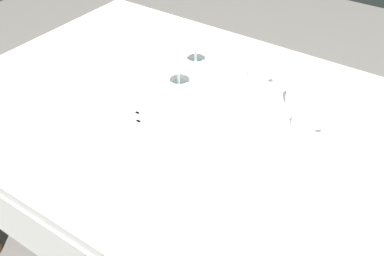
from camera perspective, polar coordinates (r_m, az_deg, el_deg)
The scene contains 14 objects.
dining_table at distance 1.43m, azimuth 3.24°, elevation -1.95°, with size 1.80×1.11×0.74m.
dinner_plate at distance 1.26m, azimuth -3.11°, elevation -3.18°, with size 0.27×0.27×0.02m, color white.
fork_outer at distance 1.36m, azimuth -8.35°, elevation -0.33°, with size 0.03×0.20×0.00m.
fork_inner at distance 1.38m, azimuth -8.72°, elevation 0.50°, with size 0.02×0.23×0.00m.
dinner_knife at distance 1.20m, azimuth 3.59°, elevation -6.00°, with size 0.02×0.23×0.00m.
spoon_soup at distance 1.21m, azimuth 5.89°, elevation -5.63°, with size 0.03×0.23×0.01m.
spoon_dessert at distance 1.20m, azimuth 6.72°, elevation -6.30°, with size 0.03×0.23×0.01m.
saucer_left at distance 1.59m, azimuth 8.28°, elevation 6.03°, with size 0.14×0.14×0.01m, color white.
coffee_cup_left at distance 1.57m, azimuth 8.46°, elevation 7.18°, with size 0.10×0.07×0.07m.
saucer_right at distance 1.38m, azimuth 13.79°, elevation -0.15°, with size 0.12×0.12×0.01m, color white.
coffee_cup_right at distance 1.36m, azimuth 14.09°, elevation 1.09°, with size 0.10×0.07×0.07m.
wine_glass_left at distance 1.63m, azimuth 0.48°, elevation 11.05°, with size 0.07×0.07×0.14m.
wine_glass_right at distance 1.50m, azimuth -1.73°, elevation 8.59°, with size 0.07×0.07×0.14m.
drink_tumbler at distance 1.46m, azimuth 13.10°, elevation 4.29°, with size 0.07×0.07×0.10m.
Camera 1 is at (0.55, -0.95, 1.58)m, focal length 42.39 mm.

